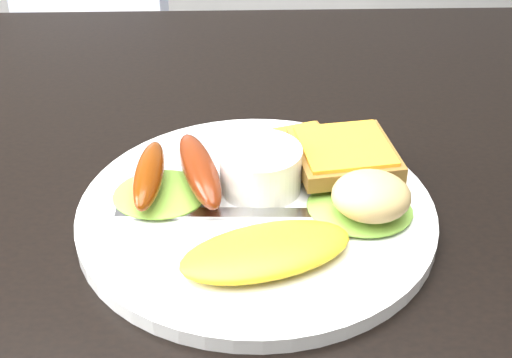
# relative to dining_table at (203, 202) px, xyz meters

# --- Properties ---
(dining_table) EXTENTS (1.20, 0.80, 0.04)m
(dining_table) POSITION_rel_dining_table_xyz_m (0.00, 0.00, 0.00)
(dining_table) COLOR black
(dining_table) RESTS_ON ground
(dining_chair) EXTENTS (0.53, 0.53, 0.05)m
(dining_chair) POSITION_rel_dining_table_xyz_m (-0.31, 0.88, -0.28)
(dining_chair) COLOR tan
(dining_chair) RESTS_ON ground
(plate) EXTENTS (0.28, 0.28, 0.01)m
(plate) POSITION_rel_dining_table_xyz_m (0.05, -0.05, 0.03)
(plate) COLOR white
(plate) RESTS_ON dining_table
(lettuce_left) EXTENTS (0.08, 0.08, 0.01)m
(lettuce_left) POSITION_rel_dining_table_xyz_m (-0.03, -0.04, 0.04)
(lettuce_left) COLOR #518821
(lettuce_left) RESTS_ON plate
(lettuce_right) EXTENTS (0.10, 0.10, 0.01)m
(lettuce_right) POSITION_rel_dining_table_xyz_m (0.12, -0.06, 0.04)
(lettuce_right) COLOR #5D9E2B
(lettuce_right) RESTS_ON plate
(omelette) EXTENTS (0.14, 0.09, 0.02)m
(omelette) POSITION_rel_dining_table_xyz_m (0.05, -0.12, 0.04)
(omelette) COLOR gold
(omelette) RESTS_ON plate
(sausage_a) EXTENTS (0.03, 0.09, 0.02)m
(sausage_a) POSITION_rel_dining_table_xyz_m (-0.04, -0.03, 0.05)
(sausage_a) COLOR #692C03
(sausage_a) RESTS_ON lettuce_left
(sausage_b) EXTENTS (0.05, 0.11, 0.03)m
(sausage_b) POSITION_rel_dining_table_xyz_m (0.00, -0.03, 0.05)
(sausage_b) COLOR #692107
(sausage_b) RESTS_ON lettuce_left
(ramekin) EXTENTS (0.09, 0.09, 0.04)m
(ramekin) POSITION_rel_dining_table_xyz_m (0.05, -0.03, 0.05)
(ramekin) COLOR white
(ramekin) RESTS_ON plate
(toast_a) EXTENTS (0.09, 0.09, 0.01)m
(toast_a) POSITION_rel_dining_table_xyz_m (0.08, 0.02, 0.04)
(toast_a) COLOR #8D591C
(toast_a) RESTS_ON plate
(toast_b) EXTENTS (0.09, 0.09, 0.01)m
(toast_b) POSITION_rel_dining_table_xyz_m (0.12, -0.01, 0.05)
(toast_b) COLOR olive
(toast_b) RESTS_ON toast_a
(potato_salad) EXTENTS (0.06, 0.06, 0.03)m
(potato_salad) POSITION_rel_dining_table_xyz_m (0.13, -0.07, 0.06)
(potato_salad) COLOR tan
(potato_salad) RESTS_ON lettuce_right
(fork) EXTENTS (0.15, 0.02, 0.00)m
(fork) POSITION_rel_dining_table_xyz_m (0.01, -0.06, 0.03)
(fork) COLOR #ADAFB7
(fork) RESTS_ON plate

